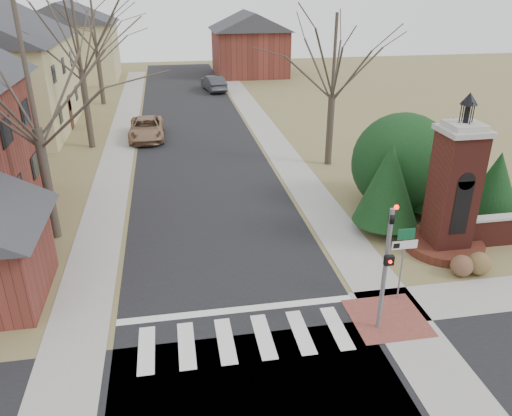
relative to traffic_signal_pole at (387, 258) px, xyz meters
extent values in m
plane|color=olive|center=(-4.30, -0.57, -2.59)|extent=(120.00, 120.00, 0.00)
cube|color=black|center=(-4.30, 21.43, -2.58)|extent=(8.00, 70.00, 0.01)
cube|color=silver|center=(-4.30, 0.23, -2.58)|extent=(8.00, 2.20, 0.02)
cube|color=silver|center=(-4.30, 1.73, -2.58)|extent=(8.00, 0.35, 0.02)
cube|color=gray|center=(0.90, 21.43, -2.58)|extent=(2.00, 60.00, 0.02)
cube|color=gray|center=(-9.50, 21.43, -2.58)|extent=(2.00, 60.00, 0.02)
cube|color=brown|center=(0.50, 0.43, -2.57)|extent=(2.40, 2.40, 0.02)
cylinder|color=slate|center=(0.00, 0.03, -0.49)|extent=(0.14, 0.14, 4.20)
imported|color=black|center=(0.00, 0.03, 1.46)|extent=(0.15, 0.18, 0.90)
sphere|color=#FF0C05|center=(0.00, -0.19, 1.76)|extent=(0.14, 0.14, 0.14)
cube|color=black|center=(0.00, -0.15, 0.01)|extent=(0.28, 0.16, 0.30)
sphere|color=#FF0C05|center=(0.00, -0.24, 0.01)|extent=(0.11, 0.11, 0.11)
cylinder|color=slate|center=(1.30, 1.43, -1.29)|extent=(0.06, 0.06, 2.60)
cube|color=silver|center=(1.30, 1.41, -0.44)|extent=(0.90, 0.03, 0.30)
cube|color=black|center=(1.00, 1.39, -0.44)|extent=(0.22, 0.02, 0.18)
cube|color=#104D2C|center=(1.30, 1.41, -0.04)|extent=(0.60, 0.03, 0.40)
cylinder|color=#572019|center=(4.70, 4.43, -2.41)|extent=(3.20, 3.20, 0.36)
cube|color=#572019|center=(4.70, 4.43, -0.09)|extent=(1.50, 1.50, 5.00)
cube|color=black|center=(4.70, 3.71, -0.39)|extent=(0.70, 0.10, 2.20)
cube|color=gray|center=(4.70, 4.43, 2.46)|extent=(1.70, 1.70, 0.20)
cube|color=gray|center=(4.70, 4.43, 2.66)|extent=(1.30, 1.30, 0.20)
cylinder|color=black|center=(4.70, 4.43, 3.06)|extent=(0.20, 0.20, 0.60)
cone|color=black|center=(4.70, 4.43, 3.66)|extent=(0.64, 0.64, 0.45)
cube|color=tan|center=(-17.80, 26.43, 0.61)|extent=(9.00, 12.00, 6.40)
cube|color=tan|center=(-16.30, 47.43, 0.41)|extent=(10.00, 8.00, 6.00)
cube|color=tan|center=(-19.10, 45.83, 4.40)|extent=(0.75, 0.75, 3.08)
cube|color=maroon|center=(3.70, 47.43, -0.09)|extent=(8.00, 8.00, 5.00)
cube|color=maroon|center=(1.46, 45.83, 3.31)|extent=(0.75, 0.75, 2.80)
cylinder|color=#473D33|center=(2.90, 6.43, -2.34)|extent=(0.20, 0.20, 0.50)
cone|color=black|center=(2.90, 6.43, -0.29)|extent=(2.80, 2.80, 3.60)
cylinder|color=#473D33|center=(6.20, 7.63, -2.34)|extent=(0.20, 0.20, 0.50)
cone|color=black|center=(6.20, 7.63, 0.01)|extent=(3.40, 3.40, 4.20)
cylinder|color=#473D33|center=(8.20, 6.63, -2.34)|extent=(0.20, 0.20, 0.50)
cone|color=black|center=(8.20, 6.63, -0.69)|extent=(2.40, 2.40, 2.80)
sphere|color=black|center=(4.70, 8.93, -0.19)|extent=(4.80, 4.80, 4.80)
cylinder|color=#473D33|center=(-11.30, 8.43, -0.17)|extent=(0.40, 0.40, 4.83)
cylinder|color=#473D33|center=(-11.30, 21.43, -0.07)|extent=(0.40, 0.40, 5.04)
cylinder|color=#473D33|center=(-11.80, 34.43, -0.38)|extent=(0.40, 0.40, 4.41)
cylinder|color=#473D33|center=(3.20, 15.43, -0.49)|extent=(0.40, 0.40, 4.20)
imported|color=#946D51|center=(-7.70, 22.78, -1.87)|extent=(2.41, 5.16, 1.43)
imported|color=#32353A|center=(-1.44, 38.49, -1.81)|extent=(2.35, 4.88, 1.54)
sphere|color=brown|center=(4.30, 2.43, -2.17)|extent=(0.83, 0.83, 0.83)
sphere|color=brown|center=(5.00, 2.43, -2.15)|extent=(0.88, 0.88, 0.88)
camera|label=1|loc=(-6.13, -12.05, 7.57)|focal=35.00mm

